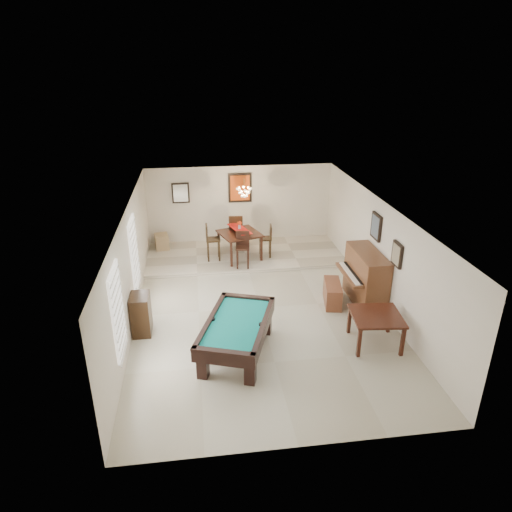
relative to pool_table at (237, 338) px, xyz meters
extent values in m
cube|color=beige|center=(0.73, 1.83, -0.38)|extent=(6.00, 9.00, 0.02)
cube|color=silver|center=(0.73, 6.33, 0.93)|extent=(6.00, 0.04, 2.60)
cube|color=silver|center=(0.73, -2.67, 0.93)|extent=(6.00, 0.04, 2.60)
cube|color=silver|center=(-2.27, 1.83, 0.93)|extent=(0.04, 9.00, 2.60)
cube|color=silver|center=(3.73, 1.83, 0.93)|extent=(0.04, 9.00, 2.60)
cube|color=white|center=(0.73, 1.83, 2.23)|extent=(6.00, 9.00, 0.04)
cube|color=beige|center=(0.73, 5.08, -0.31)|extent=(6.00, 2.50, 0.12)
cube|color=white|center=(-2.24, -0.37, 1.03)|extent=(0.06, 1.00, 1.70)
cube|color=white|center=(-2.24, 2.43, 1.03)|extent=(0.06, 1.00, 1.70)
cube|color=brown|center=(2.59, 1.83, -0.10)|extent=(0.56, 1.04, 0.55)
cube|color=black|center=(-2.05, 1.10, 0.09)|extent=(0.41, 0.62, 0.93)
cube|color=tan|center=(-1.85, 5.84, -0.02)|extent=(0.49, 0.57, 0.46)
cube|color=#D84C14|center=(0.73, 6.29, 1.53)|extent=(0.75, 0.06, 0.95)
cube|color=white|center=(-1.17, 6.29, 1.43)|extent=(0.55, 0.06, 0.65)
cube|color=slate|center=(3.69, 2.13, 1.53)|extent=(0.06, 0.55, 0.65)
cube|color=gray|center=(3.69, 0.83, 1.33)|extent=(0.06, 0.45, 0.55)
camera|label=1|loc=(-0.68, -8.00, 5.30)|focal=32.00mm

